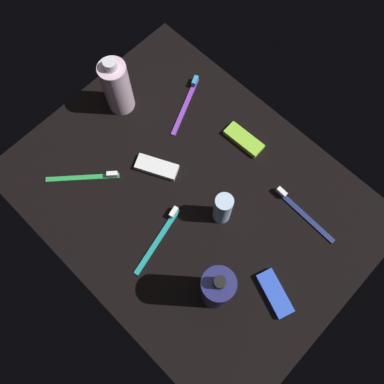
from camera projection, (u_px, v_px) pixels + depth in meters
ground_plane at (192, 197)px, 98.12cm from camera, size 84.00×64.00×1.20cm
lotion_bottle at (216, 289)px, 81.11cm from camera, size 6.65×6.65×21.19cm
bodywash_bottle at (117, 87)px, 98.58cm from camera, size 6.82×6.82×17.54cm
deodorant_stick at (223, 209)px, 90.77cm from camera, size 4.10×4.10×10.97cm
toothbrush_purple at (187, 102)px, 105.57cm from camera, size 8.44×16.92×2.10cm
toothbrush_teal at (160, 236)px, 93.62cm from camera, size 5.14×17.82×2.10cm
toothbrush_navy at (301, 211)px, 95.63cm from camera, size 18.03×1.84×2.10cm
toothbrush_green at (87, 177)px, 98.56cm from camera, size 13.00×14.12×2.10cm
snack_bar_white at (157, 167)px, 99.27cm from camera, size 11.10×8.13×1.50cm
snack_bar_blue at (275, 293)px, 89.19cm from camera, size 11.14×7.33×1.50cm
snack_bar_lime at (244, 140)px, 101.78cm from camera, size 10.55×4.40×1.50cm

